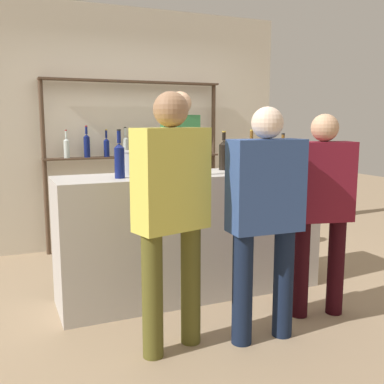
% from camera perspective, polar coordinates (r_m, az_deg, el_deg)
% --- Properties ---
extents(ground_plane, '(16.00, 16.00, 0.00)m').
position_cam_1_polar(ground_plane, '(4.04, -0.00, -12.69)').
color(ground_plane, '#9E8466').
extents(bar_counter, '(2.26, 0.58, 1.06)m').
position_cam_1_polar(bar_counter, '(3.87, -0.00, -5.41)').
color(bar_counter, '#B7B2AD').
rests_on(bar_counter, ground_plane).
extents(back_wall, '(3.86, 0.12, 2.80)m').
position_cam_1_polar(back_wall, '(5.54, -7.84, 7.97)').
color(back_wall, beige).
rests_on(back_wall, ground_plane).
extents(back_shelf, '(2.11, 0.18, 1.95)m').
position_cam_1_polar(back_shelf, '(5.38, -7.06, 6.61)').
color(back_shelf, '#4C3828').
rests_on(back_shelf, ground_plane).
extents(counter_bottle_0, '(0.08, 0.08, 0.37)m').
position_cam_1_polar(counter_bottle_0, '(3.49, -9.20, 4.10)').
color(counter_bottle_0, '#0F1956').
rests_on(counter_bottle_0, bar_counter).
extents(counter_bottle_1, '(0.07, 0.07, 0.36)m').
position_cam_1_polar(counter_bottle_1, '(4.02, 7.51, 4.72)').
color(counter_bottle_1, brown).
rests_on(counter_bottle_1, bar_counter).
extents(counter_bottle_2, '(0.08, 0.08, 0.34)m').
position_cam_1_polar(counter_bottle_2, '(3.64, 0.72, 4.27)').
color(counter_bottle_2, '#0F1956').
rests_on(counter_bottle_2, bar_counter).
extents(counter_bottle_3, '(0.07, 0.07, 0.33)m').
position_cam_1_polar(counter_bottle_3, '(4.09, 11.42, 4.45)').
color(counter_bottle_3, brown).
rests_on(counter_bottle_3, bar_counter).
extents(counter_bottle_4, '(0.08, 0.08, 0.35)m').
position_cam_1_polar(counter_bottle_4, '(4.05, 4.05, 4.79)').
color(counter_bottle_4, black).
rests_on(counter_bottle_4, bar_counter).
extents(wine_glass, '(0.07, 0.07, 0.18)m').
position_cam_1_polar(wine_glass, '(4.16, 6.24, 4.75)').
color(wine_glass, silver).
rests_on(wine_glass, bar_counter).
extents(ice_bucket, '(0.23, 0.23, 0.20)m').
position_cam_1_polar(ice_bucket, '(3.67, -7.37, 3.66)').
color(ice_bucket, '#B2B2B7').
rests_on(ice_bucket, bar_counter).
extents(cork_jar, '(0.11, 0.11, 0.13)m').
position_cam_1_polar(cork_jar, '(3.50, -3.83, 2.90)').
color(cork_jar, silver).
rests_on(cork_jar, bar_counter).
extents(customer_left, '(0.51, 0.32, 1.67)m').
position_cam_1_polar(customer_left, '(2.82, -2.62, -1.60)').
color(customer_left, brown).
rests_on(customer_left, ground_plane).
extents(customer_center, '(0.50, 0.24, 1.58)m').
position_cam_1_polar(customer_center, '(3.01, 9.27, -2.22)').
color(customer_center, '#121C33').
rests_on(customer_center, ground_plane).
extents(customer_right, '(0.49, 0.30, 1.54)m').
position_cam_1_polar(customer_right, '(3.50, 16.11, -1.14)').
color(customer_right, black).
rests_on(customer_right, ground_plane).
extents(server_behind_counter, '(0.40, 0.23, 1.79)m').
position_cam_1_polar(server_behind_counter, '(4.65, -1.49, 4.02)').
color(server_behind_counter, black).
rests_on(server_behind_counter, ground_plane).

